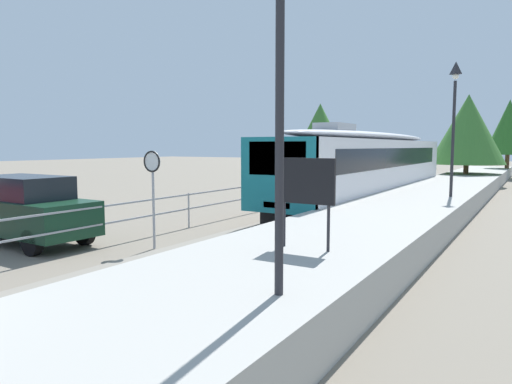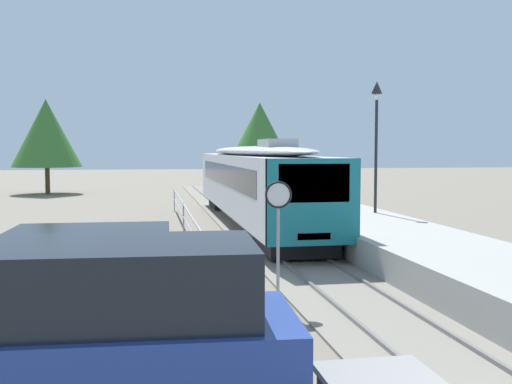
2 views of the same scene
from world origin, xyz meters
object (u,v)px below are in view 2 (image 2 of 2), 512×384
at_px(platform_lamp_mid_platform, 376,122).
at_px(speed_limit_sign, 278,212).
at_px(commuter_train, 254,179).
at_px(parked_suv_dark_green, 100,279).
at_px(parked_van_blue, 75,357).

xyz_separation_m(platform_lamp_mid_platform, speed_limit_sign, (-6.34, -10.40, -2.50)).
distance_m(commuter_train, parked_suv_dark_green, 16.43).
xyz_separation_m(commuter_train, platform_lamp_mid_platform, (4.44, -3.57, 2.47)).
bearing_deg(speed_limit_sign, platform_lamp_mid_platform, 58.63).
height_order(commuter_train, parked_suv_dark_green, commuter_train).
bearing_deg(platform_lamp_mid_platform, speed_limit_sign, -121.37).
bearing_deg(speed_limit_sign, parked_suv_dark_green, -159.18).
relative_size(platform_lamp_mid_platform, parked_van_blue, 1.07).
relative_size(commuter_train, parked_van_blue, 4.10).
height_order(platform_lamp_mid_platform, parked_van_blue, platform_lamp_mid_platform).
bearing_deg(parked_van_blue, speed_limit_sign, 60.75).
height_order(speed_limit_sign, parked_suv_dark_green, speed_limit_sign).
relative_size(speed_limit_sign, parked_van_blue, 0.56).
height_order(platform_lamp_mid_platform, speed_limit_sign, platform_lamp_mid_platform).
bearing_deg(parked_van_blue, commuter_train, 74.88).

